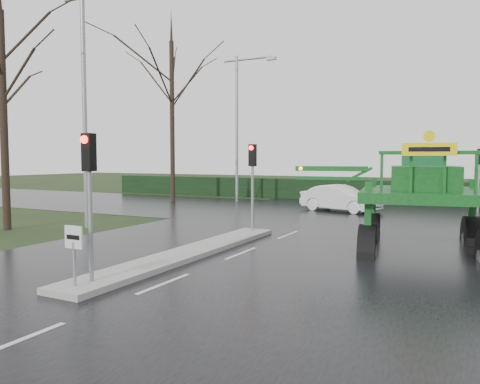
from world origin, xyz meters
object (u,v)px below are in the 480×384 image
at_px(traffic_signal_far, 479,166).
at_px(crop_sprayer, 369,182).
at_px(traffic_signal_near, 89,175).
at_px(street_light_left_far, 241,115).
at_px(keep_left_sign, 74,246).
at_px(white_sedan, 340,212).
at_px(street_light_left_near, 89,87).
at_px(traffic_signal_mid, 252,168).

distance_m(traffic_signal_far, crop_sprayer, 14.40).
height_order(traffic_signal_near, traffic_signal_far, same).
height_order(street_light_left_far, crop_sprayer, street_light_left_far).
bearing_deg(keep_left_sign, traffic_signal_near, 90.00).
relative_size(traffic_signal_near, white_sedan, 0.78).
height_order(street_light_left_near, white_sedan, street_light_left_near).
distance_m(keep_left_sign, traffic_signal_mid, 9.12).
xyz_separation_m(street_light_left_near, crop_sprayer, (11.66, -0.06, -3.76)).
xyz_separation_m(keep_left_sign, traffic_signal_mid, (0.00, 8.99, 1.53)).
xyz_separation_m(keep_left_sign, white_sedan, (0.90, 18.52, -1.06)).
bearing_deg(street_light_left_far, white_sedan, -20.94).
height_order(keep_left_sign, street_light_left_far, street_light_left_far).
xyz_separation_m(keep_left_sign, street_light_left_near, (-6.89, 7.50, 4.93)).
height_order(keep_left_sign, traffic_signal_far, traffic_signal_far).
xyz_separation_m(street_light_left_near, white_sedan, (7.80, 11.02, -5.99)).
xyz_separation_m(keep_left_sign, street_light_left_far, (-6.89, 21.50, 4.93)).
height_order(traffic_signal_near, traffic_signal_mid, same).
height_order(traffic_signal_mid, street_light_left_near, street_light_left_near).
xyz_separation_m(traffic_signal_far, street_light_left_near, (-14.69, -14.01, 3.40)).
height_order(traffic_signal_near, crop_sprayer, crop_sprayer).
relative_size(street_light_left_far, crop_sprayer, 1.20).
distance_m(traffic_signal_far, white_sedan, 7.95).
bearing_deg(street_light_left_near, white_sedan, 54.71).
relative_size(street_light_left_near, street_light_left_far, 1.00).
relative_size(traffic_signal_mid, street_light_left_far, 0.35).
xyz_separation_m(keep_left_sign, crop_sprayer, (4.77, 7.44, 1.17)).
bearing_deg(traffic_signal_far, white_sedan, 23.45).
bearing_deg(street_light_left_near, crop_sprayer, -0.30).
distance_m(street_light_left_far, white_sedan, 10.27).
bearing_deg(traffic_signal_far, traffic_signal_near, 69.64).
distance_m(traffic_signal_mid, crop_sprayer, 5.03).
bearing_deg(traffic_signal_far, keep_left_sign, 70.07).
height_order(traffic_signal_far, street_light_left_far, street_light_left_far).
xyz_separation_m(traffic_signal_near, street_light_left_far, (-6.89, 21.01, 3.40)).
distance_m(traffic_signal_near, street_light_left_far, 22.37).
height_order(keep_left_sign, crop_sprayer, crop_sprayer).
bearing_deg(street_light_left_near, street_light_left_far, 90.00).
distance_m(traffic_signal_mid, white_sedan, 9.91).
relative_size(traffic_signal_far, street_light_left_far, 0.35).
relative_size(traffic_signal_far, street_light_left_near, 0.35).
height_order(keep_left_sign, traffic_signal_near, traffic_signal_near).
bearing_deg(traffic_signal_mid, keep_left_sign, -90.00).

